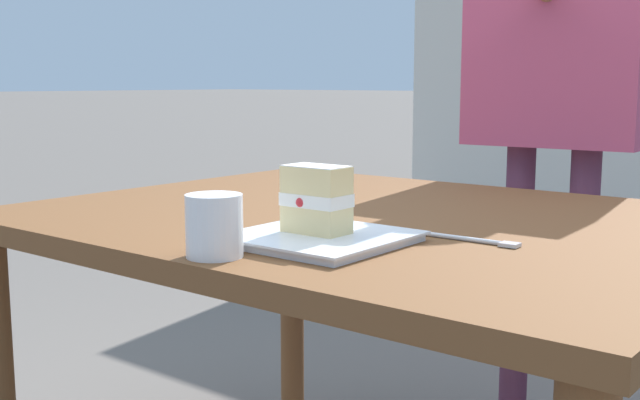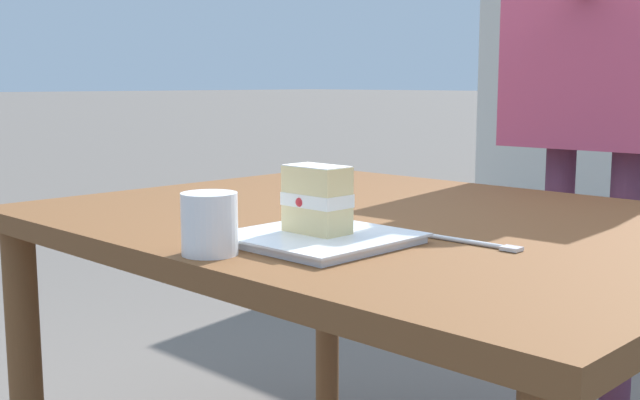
% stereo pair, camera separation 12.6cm
% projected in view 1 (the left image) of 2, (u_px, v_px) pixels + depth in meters
% --- Properties ---
extents(patio_table, '(1.34, 1.06, 0.78)m').
position_uv_depth(patio_table, '(370.00, 262.00, 1.58)').
color(patio_table, brown).
rests_on(patio_table, ground).
extents(dessert_plate, '(0.26, 0.26, 0.02)m').
position_uv_depth(dessert_plate, '(320.00, 238.00, 1.27)').
color(dessert_plate, white).
rests_on(dessert_plate, patio_table).
extents(cake_slice, '(0.11, 0.07, 0.11)m').
position_uv_depth(cake_slice, '(316.00, 199.00, 1.27)').
color(cake_slice, '#EAD18C').
rests_on(cake_slice, dessert_plate).
extents(dessert_fork, '(0.17, 0.02, 0.01)m').
position_uv_depth(dessert_fork, '(476.00, 240.00, 1.28)').
color(dessert_fork, silver).
rests_on(dessert_fork, patio_table).
extents(coffee_cup, '(0.09, 0.09, 0.09)m').
position_uv_depth(coffee_cup, '(214.00, 225.00, 1.17)').
color(coffee_cup, white).
rests_on(coffee_cup, patio_table).
extents(diner_person, '(0.48, 0.61, 1.71)m').
position_uv_depth(diner_person, '(558.00, 42.00, 2.09)').
color(diner_person, '#5D3049').
rests_on(diner_person, ground).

